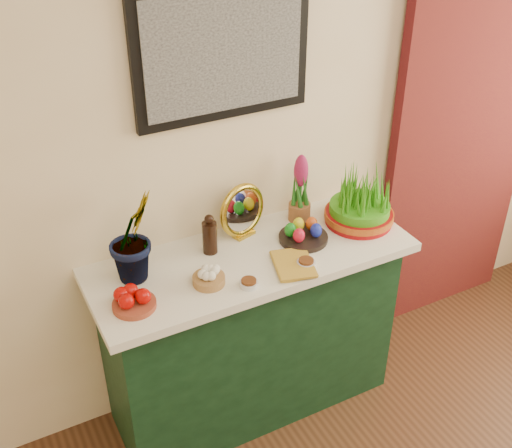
{
  "coord_description": "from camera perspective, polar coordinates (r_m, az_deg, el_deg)",
  "views": [
    {
      "loc": [
        -1.09,
        0.02,
        2.47
      ],
      "look_at": [
        -0.08,
        1.95,
        1.07
      ],
      "focal_mm": 45.0,
      "sensor_mm": 36.0,
      "label": 1
    }
  ],
  "objects": [
    {
      "name": "book",
      "position": [
        2.64,
        1.68,
        -3.77
      ],
      "size": [
        0.2,
        0.24,
        0.03
      ],
      "primitive_type": "imported",
      "rotation": [
        0.0,
        0.0,
        -0.29
      ],
      "color": "#B88D2B",
      "rests_on": "tablecloth"
    },
    {
      "name": "egg_plate",
      "position": [
        2.81,
        4.22,
        -0.85
      ],
      "size": [
        0.24,
        0.24,
        0.09
      ],
      "color": "black",
      "rests_on": "tablecloth"
    },
    {
      "name": "tablecloth",
      "position": [
        2.74,
        -0.48,
        -3.02
      ],
      "size": [
        1.4,
        0.55,
        0.04
      ],
      "primitive_type": "cube",
      "color": "silver",
      "rests_on": "sideboard"
    },
    {
      "name": "spice_dish_right",
      "position": [
        2.67,
        4.48,
        -3.46
      ],
      "size": [
        0.08,
        0.08,
        0.03
      ],
      "color": "silver",
      "rests_on": "tablecloth"
    },
    {
      "name": "garlic_basket",
      "position": [
        2.56,
        -4.23,
        -4.75
      ],
      "size": [
        0.17,
        0.17,
        0.07
      ],
      "color": "#AC7245",
      "rests_on": "tablecloth"
    },
    {
      "name": "wheatgrass_sabzeh",
      "position": [
        2.92,
        9.26,
        2.05
      ],
      "size": [
        0.32,
        0.32,
        0.26
      ],
      "color": "#9B0A0D",
      "rests_on": "tablecloth"
    },
    {
      "name": "mirror",
      "position": [
        2.8,
        -1.24,
        1.15
      ],
      "size": [
        0.25,
        0.12,
        0.25
      ],
      "color": "gold",
      "rests_on": "tablecloth"
    },
    {
      "name": "hyacinth_green",
      "position": [
        2.51,
        -11.0,
        0.05
      ],
      "size": [
        0.32,
        0.31,
        0.5
      ],
      "primitive_type": "imported",
      "rotation": [
        0.0,
        0.0,
        0.51
      ],
      "color": "#246B1F",
      "rests_on": "tablecloth"
    },
    {
      "name": "apple_bowl",
      "position": [
        2.48,
        -10.82,
        -6.63
      ],
      "size": [
        0.2,
        0.2,
        0.08
      ],
      "color": "brown",
      "rests_on": "tablecloth"
    },
    {
      "name": "hyacinth_pink",
      "position": [
        2.9,
        3.95,
        2.92
      ],
      "size": [
        0.1,
        0.1,
        0.33
      ],
      "color": "#975B33",
      "rests_on": "tablecloth"
    },
    {
      "name": "spice_dish_left",
      "position": [
        2.55,
        -0.64,
        -5.28
      ],
      "size": [
        0.08,
        0.08,
        0.03
      ],
      "color": "silver",
      "rests_on": "tablecloth"
    },
    {
      "name": "vinegar_cruet",
      "position": [
        2.71,
        -4.14,
        -1.05
      ],
      "size": [
        0.06,
        0.06,
        0.18
      ],
      "color": "black",
      "rests_on": "tablecloth"
    },
    {
      "name": "sideboard",
      "position": [
        3.03,
        -0.44,
        -9.89
      ],
      "size": [
        1.3,
        0.45,
        0.85
      ],
      "primitive_type": "cube",
      "color": "#14381E",
      "rests_on": "ground"
    }
  ]
}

